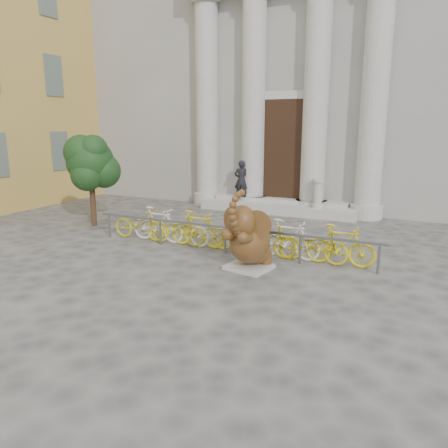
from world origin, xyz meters
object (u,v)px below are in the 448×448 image
at_px(elephant_statue, 249,240).
at_px(pedestrian, 241,181).
at_px(tree, 91,163).
at_px(bike_rack, 229,233).

distance_m(elephant_statue, pedestrian, 7.29).
bearing_deg(elephant_statue, tree, 173.23).
height_order(elephant_statue, tree, tree).
xyz_separation_m(elephant_statue, pedestrian, (-3.02, 6.62, 0.45)).
bearing_deg(pedestrian, bike_rack, 96.71).
xyz_separation_m(tree, pedestrian, (3.27, 4.70, -0.93)).
distance_m(bike_rack, pedestrian, 5.83).
height_order(bike_rack, pedestrian, pedestrian).
bearing_deg(elephant_statue, pedestrian, 124.69).
height_order(elephant_statue, pedestrian, pedestrian).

